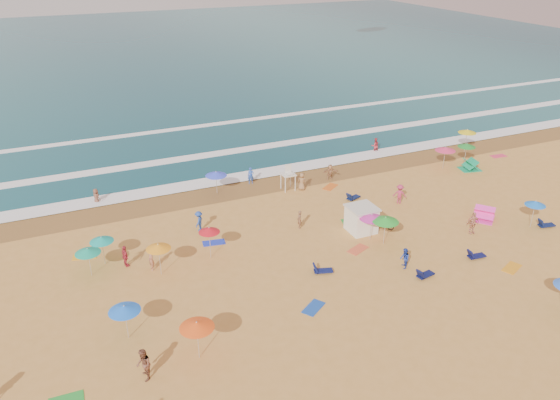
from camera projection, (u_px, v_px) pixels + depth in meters
name	position (u px, v px, depth m)	size (l,w,h in m)	color
ground	(305.00, 251.00, 40.58)	(220.00, 220.00, 0.00)	gold
ocean	(120.00, 54.00, 109.81)	(220.00, 140.00, 0.18)	#0C4756
wet_sand	(246.00, 188.00, 50.88)	(220.00, 220.00, 0.00)	olive
surf_foam	(216.00, 156.00, 58.11)	(200.00, 18.70, 0.05)	white
cabana	(361.00, 220.00, 43.02)	(2.00, 2.00, 2.00)	white
cabana_roof	(362.00, 208.00, 42.56)	(2.20, 2.20, 0.12)	silver
bicycle	(383.00, 222.00, 43.69)	(0.65, 1.87, 0.98)	black
lifeguard_stand	(288.00, 179.00, 50.13)	(1.20, 1.20, 2.10)	white
beach_umbrellas	(338.00, 215.00, 41.21)	(53.13, 27.54, 0.76)	#14A79A
loungers	(422.00, 259.00, 39.30)	(51.54, 20.70, 0.34)	#101A52
towels	(311.00, 254.00, 40.29)	(46.90, 23.26, 0.03)	red
popup_tents	(477.00, 186.00, 49.92)	(8.85, 11.20, 1.20)	#FF38B9
beachgoers	(282.00, 220.00, 43.41)	(38.52, 25.11, 2.14)	#2449AB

